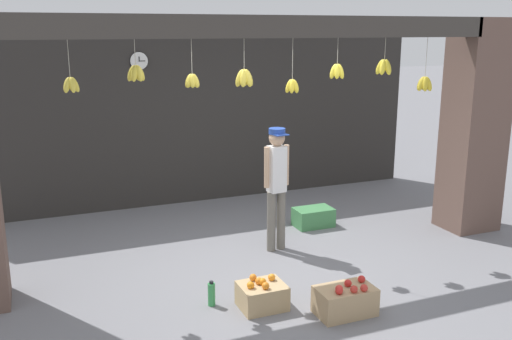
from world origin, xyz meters
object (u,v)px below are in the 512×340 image
at_px(shopkeeper, 277,181).
at_px(produce_box_green, 313,217).
at_px(fruit_crate_apples, 345,300).
at_px(wall_clock, 139,61).
at_px(water_bottle, 212,294).
at_px(fruit_crate_oranges, 262,295).

bearing_deg(shopkeeper, produce_box_green, -150.47).
relative_size(shopkeeper, fruit_crate_apples, 2.73).
distance_m(shopkeeper, produce_box_green, 1.31).
bearing_deg(wall_clock, shopkeeper, -63.89).
xyz_separation_m(produce_box_green, water_bottle, (-2.07, -1.75, -0.01)).
xyz_separation_m(shopkeeper, fruit_crate_apples, (-0.06, -1.80, -0.76)).
xyz_separation_m(fruit_crate_oranges, water_bottle, (-0.46, 0.23, -0.01)).
distance_m(shopkeeper, fruit_crate_oranges, 1.74).
bearing_deg(fruit_crate_apples, fruit_crate_oranges, 148.41).
xyz_separation_m(water_bottle, wall_clock, (0.05, 3.53, 2.14)).
xyz_separation_m(fruit_crate_apples, produce_box_green, (0.91, 2.41, -0.02)).
bearing_deg(fruit_crate_apples, wall_clock, 104.87).
relative_size(fruit_crate_oranges, wall_clock, 1.64).
height_order(fruit_crate_oranges, produce_box_green, fruit_crate_oranges).
bearing_deg(water_bottle, shopkeeper, 42.94).
bearing_deg(water_bottle, fruit_crate_oranges, -26.86).
bearing_deg(wall_clock, fruit_crate_oranges, -83.78).
bearing_deg(shopkeeper, fruit_crate_apples, 81.94).
bearing_deg(water_bottle, fruit_crate_apples, -29.78).
distance_m(shopkeeper, fruit_crate_apples, 1.95).
xyz_separation_m(fruit_crate_apples, water_bottle, (-1.16, 0.66, -0.02)).
height_order(shopkeeper, fruit_crate_oranges, shopkeeper).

